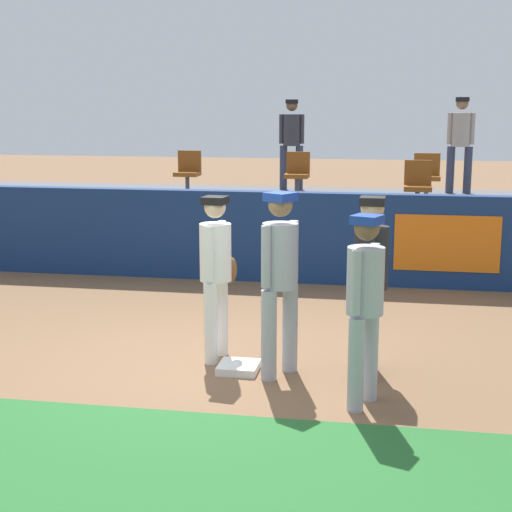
{
  "coord_description": "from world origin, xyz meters",
  "views": [
    {
      "loc": [
        1.79,
        -7.41,
        2.7
      ],
      "look_at": [
        0.27,
        1.02,
        1.0
      ],
      "focal_mm": 54.95,
      "sensor_mm": 36.0,
      "label": 1
    }
  ],
  "objects": [
    {
      "name": "ground_plane",
      "position": [
        0.0,
        0.0,
        0.0
      ],
      "size": [
        60.0,
        60.0,
        0.0
      ],
      "primitive_type": "plane",
      "color": "brown"
    },
    {
      "name": "grass_foreground_strip",
      "position": [
        0.0,
        -2.51,
        0.0
      ],
      "size": [
        18.0,
        2.8,
        0.01
      ],
      "primitive_type": "cube",
      "color": "#26662B",
      "rests_on": "ground_plane"
    },
    {
      "name": "first_base",
      "position": [
        0.27,
        0.02,
        0.04
      ],
      "size": [
        0.4,
        0.4,
        0.08
      ],
      "primitive_type": "cube",
      "color": "white",
      "rests_on": "ground_plane"
    },
    {
      "name": "player_fielder_home",
      "position": [
        -0.03,
        0.37,
        1.0
      ],
      "size": [
        0.38,
        0.53,
        1.74
      ],
      "rotation": [
        0.0,
        0.0,
        -1.7
      ],
      "color": "white",
      "rests_on": "ground_plane"
    },
    {
      "name": "player_runner_visitor",
      "position": [
        0.7,
        -0.02,
        1.07
      ],
      "size": [
        0.48,
        0.48,
        1.84
      ],
      "rotation": [
        0.0,
        0.0,
        -2.12
      ],
      "color": "#9EA3AD",
      "rests_on": "ground_plane"
    },
    {
      "name": "player_coach_visitor",
      "position": [
        1.55,
        -0.67,
        1.0
      ],
      "size": [
        0.43,
        0.46,
        1.73
      ],
      "rotation": [
        0.0,
        0.0,
        -1.94
      ],
      "color": "#9EA3AD",
      "rests_on": "ground_plane"
    },
    {
      "name": "player_umpire",
      "position": [
        1.57,
        0.19,
        1.04
      ],
      "size": [
        0.35,
        0.5,
        1.79
      ],
      "rotation": [
        0.0,
        0.0,
        -1.61
      ],
      "color": "#4C4C51",
      "rests_on": "ground_plane"
    },
    {
      "name": "field_wall",
      "position": [
        0.01,
        4.11,
        0.68
      ],
      "size": [
        18.0,
        0.26,
        1.37
      ],
      "color": "navy",
      "rests_on": "ground_plane"
    },
    {
      "name": "bleacher_platform",
      "position": [
        0.0,
        6.68,
        0.46
      ],
      "size": [
        18.0,
        4.8,
        0.91
      ],
      "primitive_type": "cube",
      "color": "#59595E",
      "rests_on": "ground_plane"
    },
    {
      "name": "seat_back_left",
      "position": [
        -2.21,
        7.35,
        1.38
      ],
      "size": [
        0.46,
        0.44,
        0.84
      ],
      "color": "#4C4C51",
      "rests_on": "bleacher_platform"
    },
    {
      "name": "seat_back_center",
      "position": [
        -0.07,
        7.35,
        1.38
      ],
      "size": [
        0.44,
        0.44,
        0.84
      ],
      "color": "#4C4C51",
      "rests_on": "bleacher_platform"
    },
    {
      "name": "seat_front_right",
      "position": [
        2.13,
        5.55,
        1.38
      ],
      "size": [
        0.44,
        0.44,
        0.84
      ],
      "color": "#4C4C51",
      "rests_on": "bleacher_platform"
    },
    {
      "name": "seat_back_right",
      "position": [
        2.34,
        7.35,
        1.39
      ],
      "size": [
        0.47,
        0.44,
        0.84
      ],
      "color": "#4C4C51",
      "rests_on": "bleacher_platform"
    },
    {
      "name": "spectator_hooded",
      "position": [
        2.99,
        8.44,
        1.99
      ],
      "size": [
        0.52,
        0.36,
        1.86
      ],
      "rotation": [
        0.0,
        0.0,
        3.11
      ],
      "color": "#33384C",
      "rests_on": "bleacher_platform"
    },
    {
      "name": "spectator_capped",
      "position": [
        -0.34,
        8.52,
        1.97
      ],
      "size": [
        0.51,
        0.37,
        1.82
      ],
      "rotation": [
        0.0,
        0.0,
        3.22
      ],
      "color": "#33384C",
      "rests_on": "bleacher_platform"
    }
  ]
}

